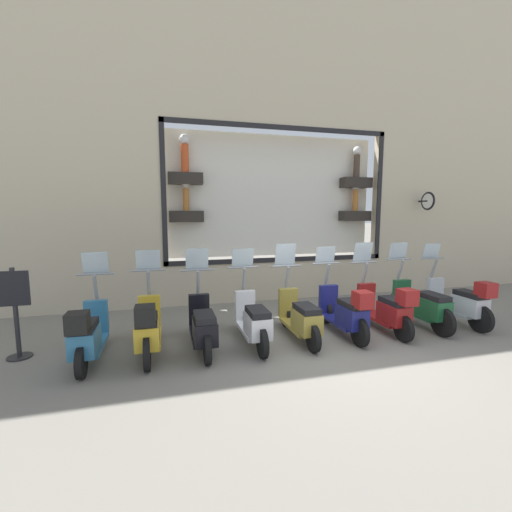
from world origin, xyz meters
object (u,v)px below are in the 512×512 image
(scooter_red_2, at_px, (387,309))
(scooter_yellow_7, at_px, (148,328))
(scooter_navy_3, at_px, (346,312))
(scooter_teal_8, at_px, (88,334))
(scooter_green_1, at_px, (422,306))
(scooter_white_5, at_px, (253,321))
(shop_sign_post, at_px, (15,311))
(scooter_olive_4, at_px, (300,317))
(scooter_silver_0, at_px, (460,302))
(scooter_black_6, at_px, (203,326))

(scooter_red_2, bearing_deg, scooter_yellow_7, 89.94)
(scooter_navy_3, distance_m, scooter_teal_8, 4.36)
(scooter_green_1, height_order, scooter_yellow_7, scooter_green_1)
(scooter_white_5, distance_m, shop_sign_post, 3.77)
(scooter_olive_4, height_order, shop_sign_post, scooter_olive_4)
(scooter_teal_8, bearing_deg, scooter_green_1, -89.32)
(scooter_silver_0, xyz_separation_m, scooter_black_6, (0.05, 5.23, -0.06))
(scooter_teal_8, xyz_separation_m, shop_sign_post, (0.50, 1.12, 0.31))
(scooter_green_1, relative_size, scooter_navy_3, 1.01)
(scooter_yellow_7, distance_m, scooter_teal_8, 0.87)
(scooter_red_2, xyz_separation_m, scooter_navy_3, (0.00, 0.87, 0.00))
(scooter_navy_3, xyz_separation_m, scooter_yellow_7, (0.00, 3.49, 0.00))
(scooter_olive_4, relative_size, scooter_white_5, 1.00)
(scooter_olive_4, distance_m, scooter_teal_8, 3.49)
(scooter_silver_0, xyz_separation_m, scooter_teal_8, (-0.01, 6.98, -0.02))
(scooter_green_1, relative_size, scooter_teal_8, 1.01)
(scooter_green_1, distance_m, scooter_yellow_7, 5.23)
(scooter_olive_4, distance_m, scooter_white_5, 0.87)
(scooter_olive_4, xyz_separation_m, shop_sign_post, (0.43, 4.61, 0.35))
(scooter_green_1, height_order, scooter_teal_8, scooter_green_1)
(scooter_navy_3, bearing_deg, scooter_silver_0, -89.90)
(scooter_silver_0, distance_m, scooter_red_2, 1.74)
(scooter_white_5, bearing_deg, scooter_teal_8, 91.44)
(scooter_black_6, height_order, shop_sign_post, scooter_black_6)
(scooter_black_6, xyz_separation_m, shop_sign_post, (0.43, 2.86, 0.35))
(scooter_black_6, bearing_deg, scooter_teal_8, 92.12)
(scooter_silver_0, distance_m, scooter_olive_4, 3.49)
(scooter_silver_0, bearing_deg, scooter_teal_8, 90.09)
(scooter_teal_8, bearing_deg, scooter_silver_0, -89.91)
(scooter_silver_0, distance_m, scooter_navy_3, 2.62)
(scooter_white_5, height_order, shop_sign_post, scooter_white_5)
(scooter_red_2, relative_size, scooter_black_6, 1.00)
(scooter_silver_0, height_order, scooter_teal_8, scooter_teal_8)
(scooter_teal_8, bearing_deg, scooter_black_6, -87.88)
(scooter_navy_3, height_order, scooter_teal_8, scooter_teal_8)
(scooter_red_2, height_order, scooter_black_6, scooter_red_2)
(scooter_red_2, height_order, scooter_white_5, scooter_red_2)
(shop_sign_post, bearing_deg, scooter_red_2, -94.42)
(scooter_green_1, xyz_separation_m, shop_sign_post, (0.42, 7.22, 0.32))
(scooter_yellow_7, height_order, scooter_teal_8, scooter_yellow_7)
(scooter_navy_3, xyz_separation_m, scooter_black_6, (0.06, 2.62, -0.06))
(shop_sign_post, bearing_deg, scooter_green_1, -93.35)
(scooter_green_1, bearing_deg, scooter_olive_4, 90.12)
(scooter_white_5, relative_size, scooter_yellow_7, 1.00)
(scooter_black_6, height_order, scooter_yellow_7, scooter_black_6)
(scooter_navy_3, distance_m, shop_sign_post, 5.51)
(scooter_black_6, height_order, scooter_teal_8, scooter_black_6)
(scooter_red_2, bearing_deg, scooter_green_1, -85.54)
(scooter_silver_0, distance_m, shop_sign_post, 8.11)
(scooter_yellow_7, relative_size, scooter_teal_8, 1.01)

